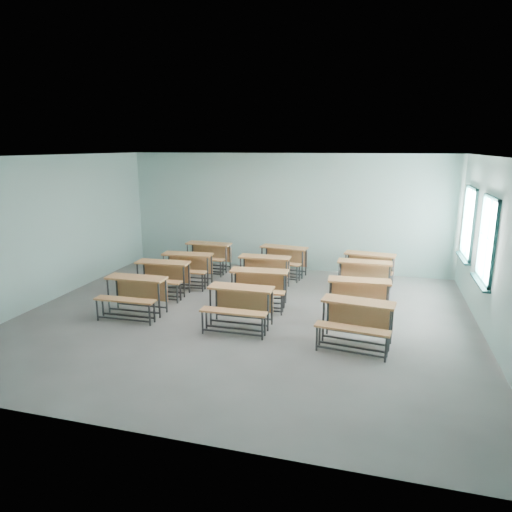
# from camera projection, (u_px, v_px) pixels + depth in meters

# --- Properties ---
(room) EXTENTS (9.04, 8.04, 3.24)m
(room) POSITION_uv_depth(u_px,v_px,m) (248.00, 240.00, 8.87)
(room) COLOR slate
(room) RESTS_ON ground
(desk_unit_r0c0) EXTENTS (1.26, 0.86, 0.77)m
(desk_unit_r0c0) POSITION_uv_depth(u_px,v_px,m) (134.00, 290.00, 9.28)
(desk_unit_r0c0) COLOR #B57341
(desk_unit_r0c0) RESTS_ON ground
(desk_unit_r0c1) EXTENTS (1.25, 0.84, 0.77)m
(desk_unit_r0c1) POSITION_uv_depth(u_px,v_px,m) (240.00, 301.00, 8.64)
(desk_unit_r0c1) COLOR #B57341
(desk_unit_r0c1) RESTS_ON ground
(desk_unit_r0c2) EXTENTS (1.33, 0.97, 0.77)m
(desk_unit_r0c2) POSITION_uv_depth(u_px,v_px,m) (357.00, 317.00, 7.85)
(desk_unit_r0c2) COLOR #B57341
(desk_unit_r0c2) RESTS_ON ground
(desk_unit_r1c0) EXTENTS (1.28, 0.90, 0.77)m
(desk_unit_r1c0) POSITION_uv_depth(u_px,v_px,m) (161.00, 273.00, 10.53)
(desk_unit_r1c0) COLOR #B57341
(desk_unit_r1c0) RESTS_ON ground
(desk_unit_r1c1) EXTENTS (1.31, 0.94, 0.77)m
(desk_unit_r1c1) POSITION_uv_depth(u_px,v_px,m) (258.00, 283.00, 9.80)
(desk_unit_r1c1) COLOR #B57341
(desk_unit_r1c1) RESTS_ON ground
(desk_unit_r1c2) EXTENTS (1.28, 0.90, 0.77)m
(desk_unit_r1c2) POSITION_uv_depth(u_px,v_px,m) (359.00, 293.00, 9.09)
(desk_unit_r1c2) COLOR #B57341
(desk_unit_r1c2) RESTS_ON ground
(desk_unit_r2c0) EXTENTS (1.29, 0.91, 0.77)m
(desk_unit_r2c0) POSITION_uv_depth(u_px,v_px,m) (186.00, 264.00, 11.32)
(desk_unit_r2c0) COLOR #B57341
(desk_unit_r2c0) RESTS_ON ground
(desk_unit_r2c1) EXTENTS (1.26, 0.87, 0.77)m
(desk_unit_r2c1) POSITION_uv_depth(u_px,v_px,m) (264.00, 268.00, 11.03)
(desk_unit_r2c1) COLOR #B57341
(desk_unit_r2c1) RESTS_ON ground
(desk_unit_r2c2) EXTENTS (1.24, 0.84, 0.77)m
(desk_unit_r2c2) POSITION_uv_depth(u_px,v_px,m) (364.00, 273.00, 10.56)
(desk_unit_r2c2) COLOR #B57341
(desk_unit_r2c2) RESTS_ON ground
(desk_unit_r3c0) EXTENTS (1.26, 0.86, 0.77)m
(desk_unit_r3c0) POSITION_uv_depth(u_px,v_px,m) (207.00, 253.00, 12.56)
(desk_unit_r3c0) COLOR #B57341
(desk_unit_r3c0) RESTS_ON ground
(desk_unit_r3c1) EXTENTS (1.34, 0.99, 0.77)m
(desk_unit_r3c1) POSITION_uv_depth(u_px,v_px,m) (282.00, 257.00, 12.09)
(desk_unit_r3c1) COLOR #B57341
(desk_unit_r3c1) RESTS_ON ground
(desk_unit_r3c2) EXTENTS (1.33, 0.98, 0.77)m
(desk_unit_r3c2) POSITION_uv_depth(u_px,v_px,m) (369.00, 264.00, 11.33)
(desk_unit_r3c2) COLOR #B57341
(desk_unit_r3c2) RESTS_ON ground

